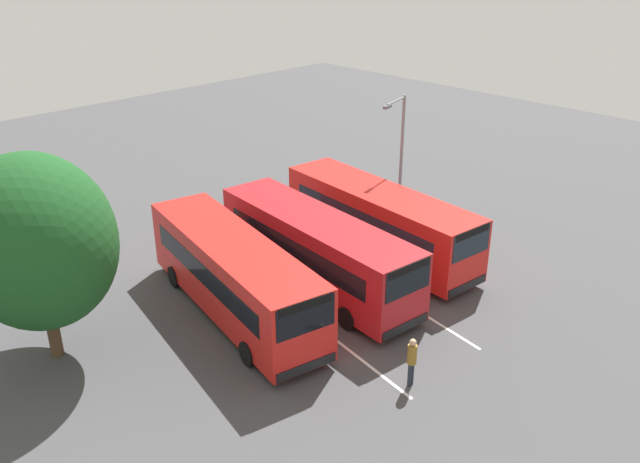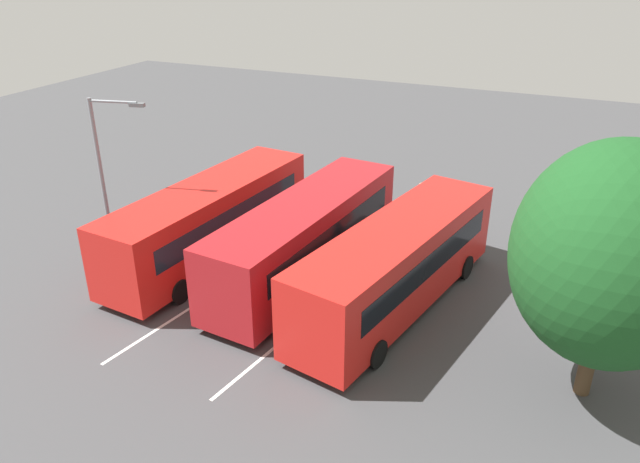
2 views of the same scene
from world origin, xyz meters
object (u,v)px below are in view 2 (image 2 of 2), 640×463
at_px(pedestrian, 420,198).
at_px(bus_center_right, 210,219).
at_px(bus_center_left, 306,236).
at_px(bus_far_left, 398,263).
at_px(street_lamp, 106,170).
at_px(depot_tree, 613,255).

bearing_deg(pedestrian, bus_center_right, -50.92).
bearing_deg(bus_center_left, bus_far_left, -94.21).
height_order(bus_center_left, bus_center_right, same).
xyz_separation_m(bus_far_left, bus_center_right, (0.52, 8.02, 0.00)).
bearing_deg(pedestrian, street_lamp, -56.42).
xyz_separation_m(bus_center_left, street_lamp, (-1.90, 7.59, 2.13)).
relative_size(bus_center_left, bus_center_right, 1.00).
xyz_separation_m(bus_center_right, pedestrian, (7.20, -6.73, -0.65)).
relative_size(bus_center_right, street_lamp, 1.62).
relative_size(bus_far_left, bus_center_left, 1.01).
xyz_separation_m(bus_center_right, depot_tree, (-2.78, -14.35, 2.74)).
relative_size(bus_center_left, street_lamp, 1.62).
xyz_separation_m(street_lamp, depot_tree, (-1.04, -17.75, 0.62)).
height_order(bus_center_left, pedestrian, bus_center_left).
xyz_separation_m(bus_center_left, pedestrian, (7.05, -2.54, -0.65)).
distance_m(pedestrian, street_lamp, 13.79).
distance_m(bus_far_left, street_lamp, 11.68).
bearing_deg(depot_tree, street_lamp, 86.64).
distance_m(bus_center_right, pedestrian, 9.88).
height_order(pedestrian, street_lamp, street_lamp).
bearing_deg(street_lamp, depot_tree, -17.40).
distance_m(bus_far_left, depot_tree, 7.26).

